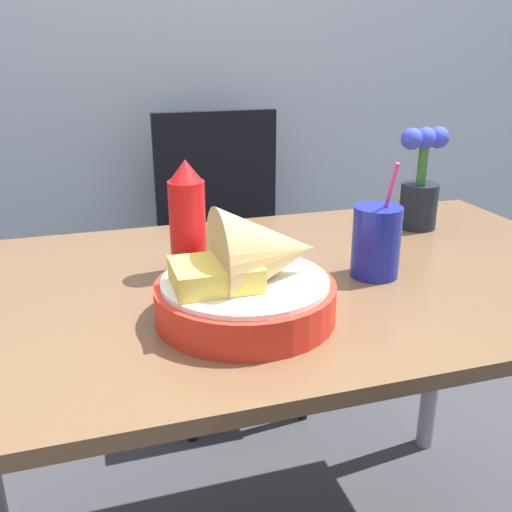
% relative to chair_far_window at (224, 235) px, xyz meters
% --- Properties ---
extents(dining_table, '(1.30, 0.73, 0.74)m').
position_rel_chair_far_window_xyz_m(dining_table, '(-0.11, -0.81, 0.09)').
color(dining_table, brown).
rests_on(dining_table, ground_plane).
extents(chair_far_window, '(0.40, 0.40, 0.93)m').
position_rel_chair_far_window_xyz_m(chair_far_window, '(0.00, 0.00, 0.00)').
color(chair_far_window, black).
rests_on(chair_far_window, ground_plane).
extents(food_basket, '(0.27, 0.27, 0.18)m').
position_rel_chair_far_window_xyz_m(food_basket, '(-0.19, -0.95, 0.25)').
color(food_basket, red).
rests_on(food_basket, dining_table).
extents(ketchup_bottle, '(0.06, 0.06, 0.21)m').
position_rel_chair_far_window_xyz_m(ketchup_bottle, '(-0.25, -0.75, 0.29)').
color(ketchup_bottle, red).
rests_on(ketchup_bottle, dining_table).
extents(drink_cup, '(0.09, 0.09, 0.21)m').
position_rel_chair_far_window_xyz_m(drink_cup, '(0.07, -0.86, 0.25)').
color(drink_cup, '#192399').
rests_on(drink_cup, dining_table).
extents(flower_vase, '(0.11, 0.08, 0.22)m').
position_rel_chair_far_window_xyz_m(flower_vase, '(0.30, -0.63, 0.29)').
color(flower_vase, black).
rests_on(flower_vase, dining_table).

